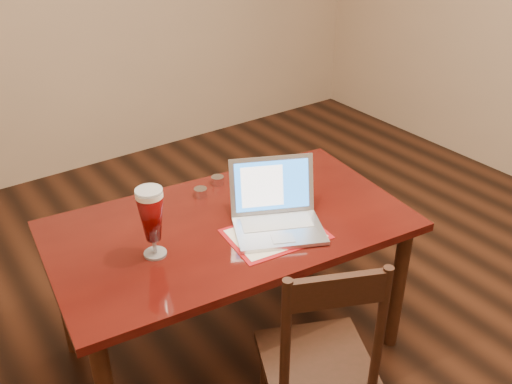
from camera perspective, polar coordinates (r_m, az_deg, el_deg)
ground at (r=2.93m, az=7.50°, el=-14.19°), size 5.00×5.00×0.00m
dining_table at (r=2.46m, az=-2.60°, el=-4.58°), size 1.60×1.02×1.00m
dining_chair at (r=2.19m, az=6.32°, el=-16.60°), size 0.52×0.51×0.94m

